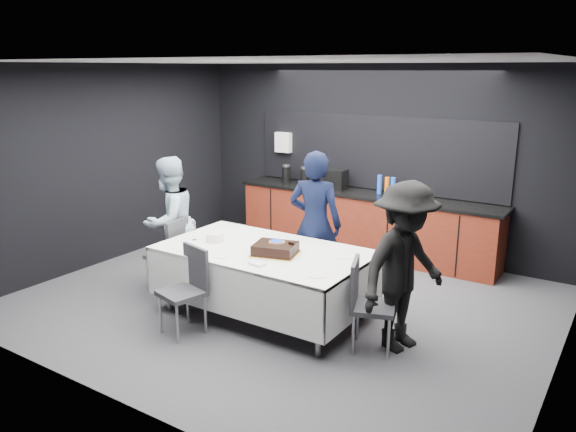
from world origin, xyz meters
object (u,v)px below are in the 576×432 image
Objects in this scene: plate_stack at (215,237)px; chair_near at (188,284)px; cake_assembly at (275,249)px; champagne_flute at (194,227)px; chair_left at (171,249)px; person_right at (404,267)px; chair_right at (365,299)px; person_left at (170,221)px; person_center at (315,224)px; party_table at (264,261)px.

plate_stack is 0.22× the size of chair_near.
champagne_flute reaches higher than cake_assembly.
chair_left is 0.54× the size of person_right.
chair_left is at bearing 178.14° from chair_right.
chair_near is (0.46, -0.61, -0.40)m from champagne_flute.
chair_left is (-0.52, 0.13, -0.40)m from champagne_flute.
champagne_flute is (-0.24, -0.10, 0.11)m from plate_stack.
chair_left is 1.23m from chair_near.
chair_right is at bearing 83.44° from person_left.
chair_near is at bearing 131.34° from person_right.
person_center reaches higher than cake_assembly.
cake_assembly is at bearing 177.64° from chair_right.
chair_near is (0.98, -0.75, 0.00)m from chair_left.
person_right reaches higher than chair_near.
cake_assembly is 1.64m from chair_left.
chair_left and chair_right have the same top height.
person_right reaches higher than champagne_flute.
person_right is (2.04, 0.89, 0.32)m from chair_near.
person_left reaches higher than chair_near.
plate_stack is (-0.85, 0.01, -0.01)m from cake_assembly.
chair_near reaches higher than plate_stack.
party_table is at bearing 1.16° from chair_left.
chair_left is at bearing 165.49° from champagne_flute.
plate_stack is at bearing 179.61° from cake_assembly.
chair_near is 2.24m from person_right.
party_table is 1.29× the size of person_center.
chair_left is (-1.40, -0.03, -0.11)m from party_table.
chair_left is 1.83m from person_center.
person_left reaches higher than cake_assembly.
person_left is 3.19m from person_right.
person_right reaches higher than cake_assembly.
plate_stack is at bearing 112.23° from person_right.
chair_right is at bearing 20.83° from chair_near.
plate_stack is 0.80m from chair_near.
chair_left is 1.00× the size of chair_near.
plate_stack is 0.81m from chair_left.
person_center is at bearing 140.13° from chair_right.
person_right is (2.25, 0.17, 0.02)m from plate_stack.
cake_assembly is at bearing -0.39° from plate_stack.
cake_assembly is at bearing -1.52° from chair_left.
person_center is at bearing 69.40° from chair_near.
party_table is 1.40× the size of person_left.
plate_stack is 0.22× the size of chair_right.
plate_stack is at bearing 22.23° from champagne_flute.
champagne_flute is at bearing -14.51° from chair_left.
party_table is 1.36× the size of person_right.
person_right is (2.49, 0.27, -0.09)m from champagne_flute.
person_right is (1.40, 0.18, 0.01)m from cake_assembly.
party_table is 0.30m from cake_assembly.
person_left is at bearing 156.47° from champagne_flute.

